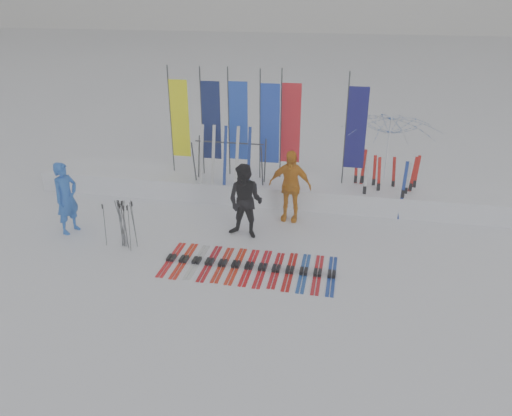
% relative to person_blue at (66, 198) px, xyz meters
% --- Properties ---
extents(ground, '(120.00, 120.00, 0.00)m').
position_rel_person_blue_xyz_m(ground, '(4.68, -1.40, -0.94)').
color(ground, white).
rests_on(ground, ground).
extents(snow_bank, '(14.00, 1.60, 0.60)m').
position_rel_person_blue_xyz_m(snow_bank, '(4.68, 3.20, -0.64)').
color(snow_bank, white).
rests_on(snow_bank, ground).
extents(person_blue, '(0.63, 0.79, 1.89)m').
position_rel_person_blue_xyz_m(person_blue, '(0.00, 0.00, 0.00)').
color(person_blue, blue).
rests_on(person_blue, ground).
extents(person_black, '(1.05, 0.89, 1.92)m').
position_rel_person_blue_xyz_m(person_black, '(4.52, 0.63, 0.01)').
color(person_black, black).
rests_on(person_black, ground).
extents(person_yellow, '(1.19, 0.57, 1.97)m').
position_rel_person_blue_xyz_m(person_yellow, '(5.48, 1.83, 0.04)').
color(person_yellow, orange).
rests_on(person_yellow, ground).
extents(tent_canopy, '(3.64, 3.67, 2.58)m').
position_rel_person_blue_xyz_m(tent_canopy, '(8.08, 3.91, 0.35)').
color(tent_canopy, white).
rests_on(tent_canopy, ground).
extents(ski_row, '(3.91, 1.68, 0.07)m').
position_rel_person_blue_xyz_m(ski_row, '(4.95, -0.90, -0.91)').
color(ski_row, red).
rests_on(ski_row, ground).
extents(pole_cluster, '(0.80, 0.39, 1.25)m').
position_rel_person_blue_xyz_m(pole_cluster, '(1.74, -0.49, -0.35)').
color(pole_cluster, '#595B60').
rests_on(pole_cluster, ground).
extents(feather_flags, '(5.74, 0.21, 3.20)m').
position_rel_person_blue_xyz_m(feather_flags, '(4.24, 3.36, 1.30)').
color(feather_flags, '#383A3F').
rests_on(feather_flags, ground).
extents(ski_rack, '(2.04, 0.80, 1.23)m').
position_rel_person_blue_xyz_m(ski_rack, '(3.59, 2.80, 0.44)').
color(ski_rack, '#383A3F').
rests_on(ski_rack, ground).
extents(upright_skis, '(1.74, 0.98, 1.66)m').
position_rel_person_blue_xyz_m(upright_skis, '(7.99, 3.08, -0.15)').
color(upright_skis, red).
rests_on(upright_skis, ground).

